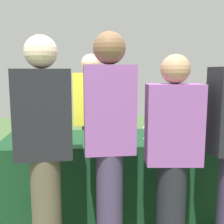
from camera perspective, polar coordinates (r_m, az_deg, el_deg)
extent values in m
plane|color=#476638|center=(2.96, 0.00, -20.38)|extent=(12.00, 12.00, 0.00)
cube|color=#14381E|center=(2.79, 0.00, -13.24)|extent=(2.09, 0.73, 0.79)
cylinder|color=black|center=(2.81, -3.58, -2.55)|extent=(0.08, 0.08, 0.20)
cylinder|color=black|center=(2.78, -3.60, 0.23)|extent=(0.03, 0.03, 0.07)
cylinder|color=maroon|center=(2.78, -3.61, 1.16)|extent=(0.03, 0.03, 0.02)
cylinder|color=silver|center=(2.81, -3.58, -2.75)|extent=(0.08, 0.08, 0.07)
cylinder|color=black|center=(2.77, 2.50, -2.33)|extent=(0.07, 0.07, 0.23)
cylinder|color=black|center=(2.75, 2.52, 0.94)|extent=(0.03, 0.03, 0.08)
cylinder|color=black|center=(2.74, 2.53, 1.98)|extent=(0.03, 0.03, 0.02)
cylinder|color=silver|center=(2.77, 2.50, -2.57)|extent=(0.07, 0.07, 0.08)
cylinder|color=black|center=(2.92, 12.65, -2.08)|extent=(0.08, 0.08, 0.22)
cylinder|color=black|center=(2.90, 12.74, 0.80)|extent=(0.03, 0.03, 0.07)
cylinder|color=maroon|center=(2.89, 12.77, 1.69)|extent=(0.03, 0.03, 0.02)
cylinder|color=silver|center=(2.93, 12.64, -2.29)|extent=(0.08, 0.08, 0.08)
cylinder|color=black|center=(2.94, 16.20, -2.14)|extent=(0.07, 0.07, 0.22)
cylinder|color=black|center=(2.92, 16.32, 0.81)|extent=(0.03, 0.03, 0.08)
cylinder|color=maroon|center=(2.91, 16.36, 1.77)|extent=(0.03, 0.03, 0.02)
cylinder|color=silver|center=(2.94, 16.19, -2.35)|extent=(0.07, 0.07, 0.08)
cylinder|color=silver|center=(2.50, -11.61, -6.43)|extent=(0.06, 0.06, 0.00)
cylinder|color=silver|center=(2.49, -11.63, -5.67)|extent=(0.01, 0.01, 0.06)
sphere|color=silver|center=(2.47, -11.67, -4.27)|extent=(0.07, 0.07, 0.07)
cylinder|color=silver|center=(2.47, -3.71, -6.43)|extent=(0.06, 0.06, 0.00)
cylinder|color=silver|center=(2.46, -3.72, -5.66)|extent=(0.01, 0.01, 0.06)
sphere|color=silver|center=(2.45, -3.73, -4.31)|extent=(0.06, 0.06, 0.06)
cylinder|color=silver|center=(2.64, 7.16, -5.52)|extent=(0.06, 0.06, 0.00)
cylinder|color=silver|center=(2.63, 7.17, -4.76)|extent=(0.01, 0.01, 0.07)
sphere|color=silver|center=(2.62, 7.20, -3.42)|extent=(0.06, 0.06, 0.06)
sphere|color=#590C19|center=(2.62, 7.19, -3.66)|extent=(0.03, 0.03, 0.03)
cylinder|color=silver|center=(2.64, -12.55, -3.62)|extent=(0.21, 0.21, 0.19)
cylinder|color=brown|center=(3.35, -4.29, -9.36)|extent=(0.22, 0.22, 0.81)
cube|color=yellow|center=(3.21, -4.43, 2.72)|extent=(0.41, 0.25, 0.60)
sphere|color=#D8AD8C|center=(3.19, -4.52, 10.09)|extent=(0.22, 0.22, 0.22)
cylinder|color=brown|center=(2.17, -13.47, -19.66)|extent=(0.21, 0.21, 0.83)
cube|color=black|center=(1.94, -14.21, -0.43)|extent=(0.40, 0.24, 0.62)
sphere|color=beige|center=(1.92, -14.68, 12.10)|extent=(0.22, 0.22, 0.22)
cylinder|color=#3F3351|center=(2.18, -0.50, -19.15)|extent=(0.20, 0.20, 0.84)
cube|color=#8C4C99|center=(1.95, -0.53, 0.48)|extent=(0.37, 0.21, 0.63)
sphere|color=brown|center=(1.93, -0.55, 13.24)|extent=(0.23, 0.23, 0.23)
cylinder|color=black|center=(2.23, 12.15, -19.67)|extent=(0.22, 0.22, 0.77)
cube|color=#8C4C99|center=(2.01, 12.75, -2.50)|extent=(0.41, 0.25, 0.58)
sphere|color=tan|center=(1.97, 13.13, 8.74)|extent=(0.21, 0.21, 0.21)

